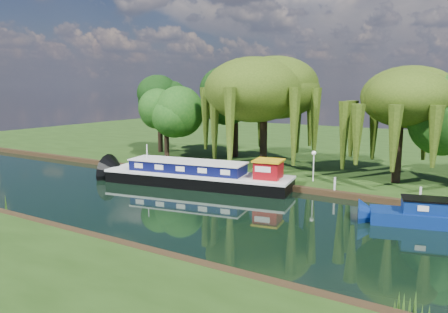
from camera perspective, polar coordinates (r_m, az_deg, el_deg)
The scene contains 12 objects.
ground at distance 28.07m, azimuth 2.92°, elevation -7.98°, with size 120.00×120.00×0.00m, color black.
far_bank at distance 59.46m, azimuth 19.06°, elevation 0.95°, with size 120.00×52.00×0.45m, color #1B340E.
dutch_barge at distance 36.60m, azimuth -3.37°, elevation -2.53°, with size 16.43×6.40×3.39m.
red_dinghy at distance 41.01m, azimuth -9.08°, elevation -2.55°, with size 2.08×2.92×0.60m, color maroon.
willow_left at distance 41.66m, azimuth 5.27°, elevation 8.50°, with size 8.42×8.42×10.10m.
willow_right at distance 37.89m, azimuth 22.05°, elevation 6.15°, with size 7.03×7.03×8.56m.
tree_far_left at distance 47.07m, azimuth -7.58°, elevation 5.89°, with size 4.67×4.67×7.52m.
tree_far_back at distance 52.35m, azimuth -8.42°, elevation 6.80°, with size 4.85×4.85×8.16m.
tree_far_mid at distance 48.15m, azimuth 1.52°, elevation 7.30°, with size 5.51×5.51×9.01m.
lamppost at distance 36.66m, azimuth 11.65°, elevation -0.18°, with size 0.36×0.36×2.56m.
mooring_posts at distance 35.37m, azimuth 8.86°, elevation -2.86°, with size 19.16×0.16×1.00m.
reeds_near at distance 18.71m, azimuth 10.35°, elevation -15.44°, with size 33.70×1.50×1.10m.
Camera 1 is at (12.97, -23.46, 8.33)m, focal length 35.00 mm.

